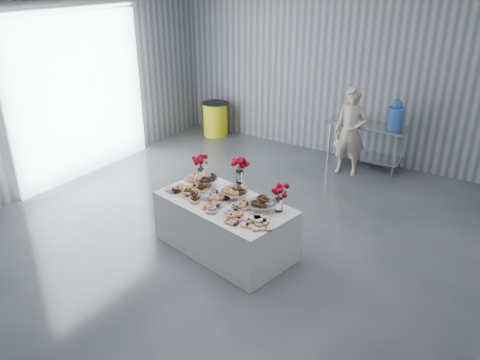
# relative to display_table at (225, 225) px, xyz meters

# --- Properties ---
(ground) EXTENTS (9.00, 9.00, 0.00)m
(ground) POSITION_rel_display_table_xyz_m (0.17, -0.16, -0.38)
(ground) COLOR #36383D
(ground) RESTS_ON ground
(room_walls) EXTENTS (8.04, 9.04, 4.02)m
(room_walls) POSITION_rel_display_table_xyz_m (-0.11, -0.09, 2.26)
(room_walls) COLOR gray
(room_walls) RESTS_ON ground
(display_table) EXTENTS (2.06, 1.34, 0.75)m
(display_table) POSITION_rel_display_table_xyz_m (0.00, 0.00, 0.00)
(display_table) COLOR white
(display_table) RESTS_ON ground
(prep_table) EXTENTS (1.50, 0.60, 0.90)m
(prep_table) POSITION_rel_display_table_xyz_m (0.63, 3.94, 0.24)
(prep_table) COLOR silver
(prep_table) RESTS_ON ground
(donut_mounds) EXTENTS (1.92, 1.13, 0.09)m
(donut_mounds) POSITION_rel_display_table_xyz_m (0.00, -0.05, 0.42)
(donut_mounds) COLOR gold
(donut_mounds) RESTS_ON display_table
(cake_stand_left) EXTENTS (0.36, 0.36, 0.17)m
(cake_stand_left) POSITION_rel_display_table_xyz_m (-0.51, 0.25, 0.52)
(cake_stand_left) COLOR silver
(cake_stand_left) RESTS_ON display_table
(cake_stand_mid) EXTENTS (0.36, 0.36, 0.17)m
(cake_stand_mid) POSITION_rel_display_table_xyz_m (0.08, 0.14, 0.52)
(cake_stand_mid) COLOR silver
(cake_stand_mid) RESTS_ON display_table
(cake_stand_right) EXTENTS (0.36, 0.36, 0.17)m
(cake_stand_right) POSITION_rel_display_table_xyz_m (0.57, 0.04, 0.52)
(cake_stand_right) COLOR silver
(cake_stand_right) RESTS_ON display_table
(danish_pile) EXTENTS (0.48, 0.48, 0.11)m
(danish_pile) POSITION_rel_display_table_xyz_m (0.71, -0.29, 0.43)
(danish_pile) COLOR white
(danish_pile) RESTS_ON display_table
(bouquet_left) EXTENTS (0.26, 0.26, 0.42)m
(bouquet_left) POSITION_rel_display_table_xyz_m (-0.69, 0.39, 0.67)
(bouquet_left) COLOR white
(bouquet_left) RESTS_ON display_table
(bouquet_right) EXTENTS (0.26, 0.26, 0.42)m
(bouquet_right) POSITION_rel_display_table_xyz_m (0.74, 0.16, 0.67)
(bouquet_right) COLOR white
(bouquet_right) RESTS_ON display_table
(bouquet_center) EXTENTS (0.26, 0.26, 0.57)m
(bouquet_center) POSITION_rel_display_table_xyz_m (0.02, 0.35, 0.75)
(bouquet_center) COLOR silver
(bouquet_center) RESTS_ON display_table
(water_jug) EXTENTS (0.28, 0.28, 0.55)m
(water_jug) POSITION_rel_display_table_xyz_m (1.13, 3.94, 0.77)
(water_jug) COLOR #417FE0
(water_jug) RESTS_ON prep_table
(drink_bottles) EXTENTS (0.54, 0.08, 0.27)m
(drink_bottles) POSITION_rel_display_table_xyz_m (0.31, 3.84, 0.66)
(drink_bottles) COLOR #268C33
(drink_bottles) RESTS_ON prep_table
(person) EXTENTS (0.66, 0.48, 1.67)m
(person) POSITION_rel_display_table_xyz_m (0.45, 3.49, 0.46)
(person) COLOR #CC8C93
(person) RESTS_ON ground
(trash_barrel) EXTENTS (0.61, 0.61, 0.78)m
(trash_barrel) POSITION_rel_display_table_xyz_m (-2.99, 3.94, 0.02)
(trash_barrel) COLOR yellow
(trash_barrel) RESTS_ON ground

